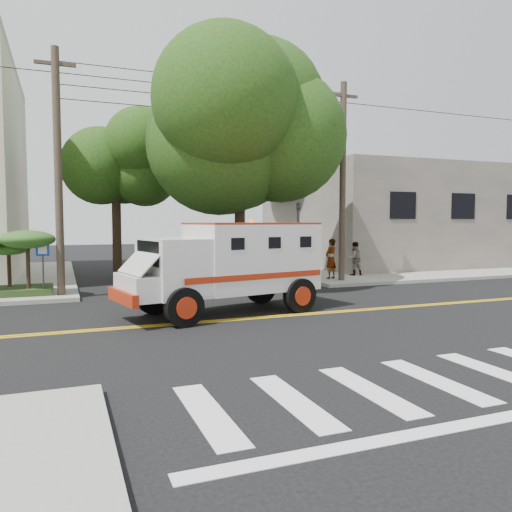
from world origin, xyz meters
name	(u,v)px	position (x,y,z in m)	size (l,w,h in m)	color
ground	(266,317)	(0.00, 0.00, 0.00)	(100.00, 100.00, 0.00)	black
sidewalk_ne	(379,264)	(13.50, 13.50, 0.07)	(17.00, 17.00, 0.15)	gray
building_right	(395,216)	(15.00, 14.00, 3.15)	(14.00, 12.00, 6.00)	#605A52
utility_pole_left	(58,175)	(-5.60, 6.00, 4.50)	(0.28, 0.28, 9.00)	#382D23
utility_pole_right	(343,184)	(6.30, 6.20, 4.50)	(0.28, 0.28, 9.00)	#382D23
tree_main	(252,116)	(1.94, 6.21, 7.20)	(6.08, 5.70, 9.85)	black
tree_left	(123,162)	(-2.68, 11.79, 5.73)	(4.48, 4.20, 7.70)	black
tree_right	(299,170)	(8.84, 15.77, 6.09)	(4.80, 4.50, 8.20)	black
traffic_signal	(298,235)	(3.80, 5.60, 2.23)	(0.15, 0.18, 3.60)	#3F3F42
accessibility_sign	(43,262)	(-6.20, 6.17, 1.37)	(0.45, 0.10, 2.02)	#3F3F42
palm_planter	(6,254)	(-7.44, 6.62, 1.65)	(3.52, 2.63, 2.36)	#1E3314
armored_truck	(230,262)	(-0.76, 1.03, 1.59)	(6.44, 3.44, 2.79)	silver
pedestrian_a	(331,259)	(6.14, 6.89, 1.08)	(0.68, 0.45, 1.86)	gray
pedestrian_b	(354,259)	(7.94, 7.73, 0.98)	(0.81, 0.63, 1.66)	gray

